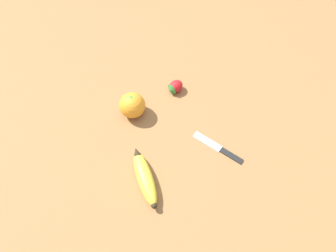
{
  "coord_description": "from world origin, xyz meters",
  "views": [
    {
      "loc": [
        0.27,
        0.48,
        0.82
      ],
      "look_at": [
        0.0,
        0.04,
        0.03
      ],
      "focal_mm": 35.0,
      "sensor_mm": 36.0,
      "label": 1
    }
  ],
  "objects_px": {
    "banana": "(145,177)",
    "orange": "(132,105)",
    "strawberry": "(175,87)",
    "paring_knife": "(220,148)"
  },
  "relations": [
    {
      "from": "banana",
      "to": "orange",
      "type": "relative_size",
      "value": 2.29
    },
    {
      "from": "orange",
      "to": "strawberry",
      "type": "relative_size",
      "value": 1.33
    },
    {
      "from": "banana",
      "to": "strawberry",
      "type": "distance_m",
      "value": 0.32
    },
    {
      "from": "banana",
      "to": "paring_knife",
      "type": "xyz_separation_m",
      "value": [
        -0.23,
        0.02,
        -0.02
      ]
    },
    {
      "from": "orange",
      "to": "strawberry",
      "type": "distance_m",
      "value": 0.16
    },
    {
      "from": "strawberry",
      "to": "paring_knife",
      "type": "bearing_deg",
      "value": 76.6
    },
    {
      "from": "banana",
      "to": "strawberry",
      "type": "height_order",
      "value": "banana"
    },
    {
      "from": "orange",
      "to": "strawberry",
      "type": "height_order",
      "value": "orange"
    },
    {
      "from": "banana",
      "to": "strawberry",
      "type": "xyz_separation_m",
      "value": [
        -0.23,
        -0.22,
        -0.0
      ]
    },
    {
      "from": "orange",
      "to": "paring_knife",
      "type": "bearing_deg",
      "value": 122.69
    }
  ]
}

